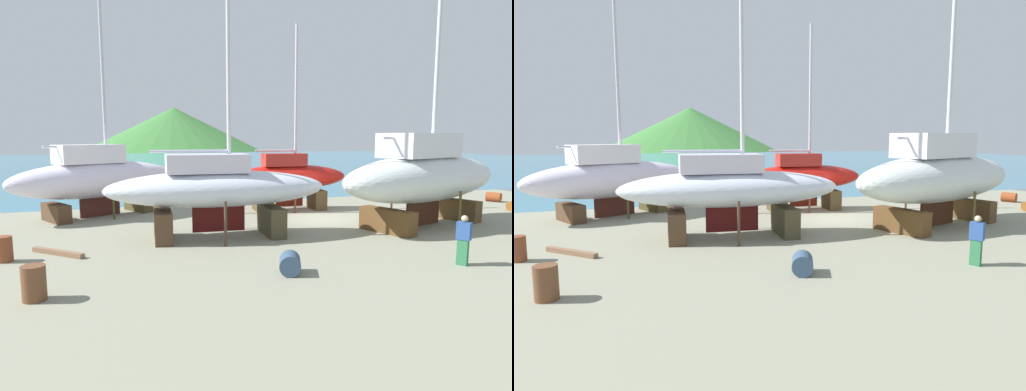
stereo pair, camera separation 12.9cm
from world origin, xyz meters
TOP-DOWN VIEW (x-y plane):
  - ground_plane at (0.00, -2.67)m, footprint 39.28×39.28m
  - sea_water at (0.00, 52.93)m, footprint 157.13×91.96m
  - headland_hill at (16.69, 174.57)m, footprint 139.09×139.09m
  - sailboat_small_center at (3.79, -3.53)m, footprint 11.48×6.54m
  - sailboat_large_starboard at (-6.27, -2.86)m, footprint 9.64×3.71m
  - sailboat_mid_port at (-0.59, 2.84)m, footprint 7.08×2.74m
  - sailboat_far_slipway at (-11.20, 4.19)m, footprint 9.67×6.83m
  - worker at (0.58, -9.52)m, footprint 0.42×0.50m
  - barrel_tipped_right at (13.71, 1.57)m, footprint 0.96×1.06m
  - barrel_by_slipway at (-12.61, -8.54)m, footprint 0.85×0.85m
  - barrel_rust_near at (-5.31, -8.57)m, footprint 0.95×1.08m
  - barrel_tar_black at (-14.15, -4.20)m, footprint 0.61×0.61m
  - timber_plank_near at (8.32, 2.47)m, footprint 2.23×1.28m
  - timber_long_aft at (-12.52, -3.81)m, footprint 1.94×1.85m

SIDE VIEW (x-z plane):
  - ground_plane at x=0.00m, z-range 0.00..0.00m
  - sea_water at x=0.00m, z-range 0.00..0.00m
  - headland_hill at x=16.69m, z-range -17.03..17.03m
  - timber_plank_near at x=8.32m, z-range 0.00..0.14m
  - timber_long_aft at x=-12.52m, z-range 0.00..0.18m
  - barrel_tipped_right at x=13.71m, z-range 0.00..0.62m
  - barrel_rust_near at x=-5.31m, z-range 0.00..0.67m
  - barrel_tar_black at x=-14.15m, z-range 0.00..0.89m
  - barrel_by_slipway at x=-12.61m, z-range 0.00..0.95m
  - worker at x=0.58m, z-range 0.03..1.73m
  - sailboat_mid_port at x=-0.59m, z-range -3.39..7.25m
  - sailboat_far_slipway at x=-11.20m, z-range -5.64..9.86m
  - sailboat_large_starboard at x=-6.27m, z-range -5.42..9.68m
  - sailboat_small_center at x=3.79m, z-range -5.83..10.67m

